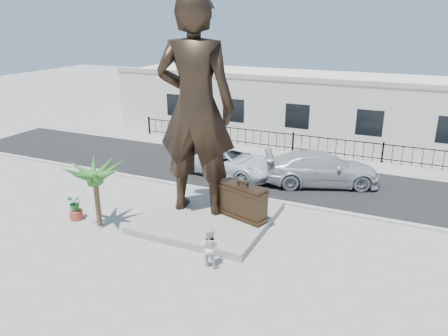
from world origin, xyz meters
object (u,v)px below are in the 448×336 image
object	(u,v)px
suitcase	(243,201)
tourist	(210,247)
statue	(196,107)
car_white	(229,161)

from	to	relation	value
suitcase	tourist	distance (m)	3.49
statue	car_white	size ratio (longest dim) A/B	1.60
suitcase	car_white	distance (m)	6.18
suitcase	car_white	size ratio (longest dim) A/B	0.38
suitcase	tourist	bearing A→B (deg)	-69.69
statue	suitcase	size ratio (longest dim) A/B	4.27
car_white	statue	bearing A→B (deg)	-161.44
car_white	suitcase	bearing A→B (deg)	-141.46
suitcase	tourist	size ratio (longest dim) A/B	1.44
car_white	tourist	bearing A→B (deg)	-150.78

